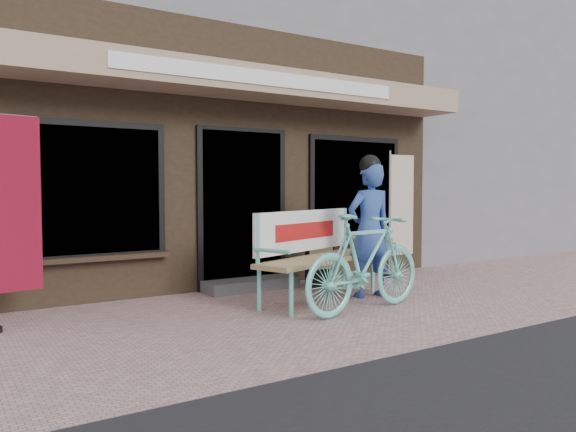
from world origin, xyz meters
TOP-DOWN VIEW (x-y plane):
  - ground at (0.00, 0.00)m, footprint 70.00×70.00m
  - storefront at (0.00, 4.96)m, footprint 7.00×6.77m
  - neighbor_right_near at (8.50, 5.50)m, footprint 10.00×7.00m
  - bench at (0.35, 0.78)m, footprint 2.08×1.17m
  - person at (1.04, 0.53)m, footprint 0.66×0.47m
  - bicycle at (0.44, -0.10)m, footprint 1.89×0.78m
  - nobori_red at (-2.98, 1.17)m, footprint 0.64×0.28m
  - nobori_cream at (2.54, 1.55)m, footprint 0.57×0.23m
  - menu_stand at (0.90, 1.40)m, footprint 0.43×0.14m

SIDE VIEW (x-z plane):
  - ground at x=0.00m, z-range 0.00..0.00m
  - menu_stand at x=0.90m, z-range 0.01..0.86m
  - bicycle at x=0.44m, z-range 0.00..1.10m
  - bench at x=0.35m, z-range 0.10..1.20m
  - person at x=1.04m, z-range -0.02..1.78m
  - nobori_cream at x=2.54m, z-range 0.03..1.98m
  - nobori_red at x=-2.98m, z-range 0.03..2.20m
  - neighbor_right_near at x=8.50m, z-range 0.00..5.60m
  - storefront at x=0.00m, z-range -0.01..5.99m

